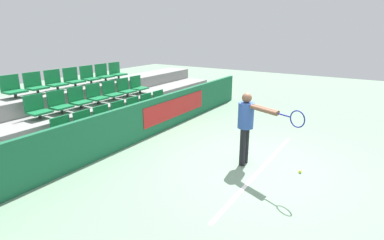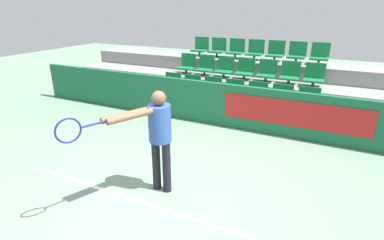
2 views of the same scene
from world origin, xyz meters
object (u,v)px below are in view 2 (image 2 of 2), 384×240
at_px(stadium_chair_12, 290,74).
at_px(stadium_chair_13, 314,76).
at_px(stadium_chair_20, 320,55).
at_px(stadium_chair_18, 276,52).
at_px(stadium_chair_19, 297,54).
at_px(stadium_chair_16, 236,50).
at_px(tennis_player, 156,132).
at_px(stadium_chair_6, 308,102).
at_px(stadium_chair_15, 218,49).
at_px(stadium_chair_4, 256,95).
at_px(stadium_chair_14, 201,47).
at_px(stadium_chair_10, 245,70).
at_px(stadium_chair_5, 281,99).
at_px(stadium_chair_2, 211,90).
at_px(stadium_chair_8, 205,66).
at_px(stadium_chair_0, 172,85).
at_px(stadium_chair_17, 255,51).
at_px(stadium_chair_11, 267,72).
at_px(stadium_chair_3, 233,93).
at_px(stadium_chair_9, 225,68).
at_px(stadium_chair_1, 191,87).
at_px(stadium_chair_7, 187,65).

xyz_separation_m(stadium_chair_12, stadium_chair_13, (0.61, 0.00, 0.00)).
distance_m(stadium_chair_13, stadium_chair_20, 1.06).
xyz_separation_m(stadium_chair_18, stadium_chair_19, (0.61, 0.00, 0.00)).
distance_m(stadium_chair_16, tennis_player, 5.78).
height_order(stadium_chair_6, stadium_chair_15, stadium_chair_15).
bearing_deg(tennis_player, stadium_chair_16, 120.34).
xyz_separation_m(stadium_chair_4, stadium_chair_13, (1.21, 0.98, 0.40)).
bearing_deg(stadium_chair_13, stadium_chair_14, 164.96).
height_order(stadium_chair_6, stadium_chair_10, stadium_chair_10).
height_order(stadium_chair_5, stadium_chair_18, stadium_chair_18).
distance_m(stadium_chair_5, stadium_chair_10, 1.61).
relative_size(stadium_chair_2, stadium_chair_18, 1.00).
distance_m(stadium_chair_6, tennis_player, 4.18).
distance_m(stadium_chair_10, stadium_chair_20, 2.11).
xyz_separation_m(stadium_chair_4, stadium_chair_8, (-1.82, 0.98, 0.40)).
distance_m(stadium_chair_0, stadium_chair_2, 1.21).
height_order(stadium_chair_6, stadium_chair_17, stadium_chair_17).
relative_size(stadium_chair_8, stadium_chair_11, 1.00).
bearing_deg(stadium_chair_18, stadium_chair_19, 0.00).
relative_size(stadium_chair_2, tennis_player, 0.36).
bearing_deg(stadium_chair_10, stadium_chair_3, -90.00).
height_order(stadium_chair_2, stadium_chair_16, stadium_chair_16).
relative_size(stadium_chair_13, stadium_chair_17, 1.00).
distance_m(stadium_chair_2, stadium_chair_20, 3.22).
bearing_deg(stadium_chair_9, stadium_chair_10, 0.00).
xyz_separation_m(stadium_chair_3, stadium_chair_13, (1.82, 0.98, 0.40)).
bearing_deg(stadium_chair_1, stadium_chair_11, 28.25).
height_order(stadium_chair_9, stadium_chair_13, same).
bearing_deg(stadium_chair_13, stadium_chair_20, 90.00).
bearing_deg(stadium_chair_16, stadium_chair_12, -28.25).
xyz_separation_m(stadium_chair_5, stadium_chair_16, (-1.82, 1.96, 0.81)).
xyz_separation_m(stadium_chair_8, stadium_chair_20, (3.04, 0.98, 0.40)).
bearing_deg(stadium_chair_9, stadium_chair_2, -90.00).
bearing_deg(stadium_chair_8, stadium_chair_20, 17.87).
xyz_separation_m(stadium_chair_2, stadium_chair_9, (0.00, 0.98, 0.40)).
bearing_deg(stadium_chair_18, stadium_chair_13, -38.87).
distance_m(stadium_chair_8, stadium_chair_19, 2.65).
distance_m(stadium_chair_7, stadium_chair_20, 3.79).
distance_m(stadium_chair_5, stadium_chair_6, 0.61).
distance_m(stadium_chair_1, stadium_chair_14, 2.20).
distance_m(stadium_chair_0, stadium_chair_13, 3.79).
bearing_deg(stadium_chair_14, stadium_chair_5, -32.81).
bearing_deg(stadium_chair_0, stadium_chair_14, 90.00).
xyz_separation_m(stadium_chair_19, tennis_player, (-1.17, -5.72, -0.44)).
height_order(stadium_chair_1, tennis_player, tennis_player).
bearing_deg(stadium_chair_15, stadium_chair_8, -90.00).
bearing_deg(stadium_chair_1, stadium_chair_14, 107.23).
distance_m(stadium_chair_17, stadium_chair_20, 1.82).
xyz_separation_m(stadium_chair_0, stadium_chair_6, (3.64, 0.00, 0.00)).
height_order(stadium_chair_1, stadium_chair_3, same).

